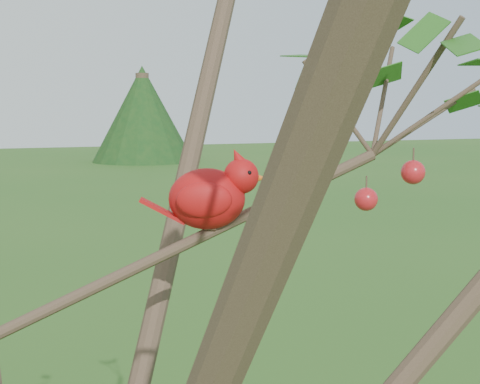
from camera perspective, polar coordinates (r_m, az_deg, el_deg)
The scene contains 2 objects.
crabapple_tree at distance 0.96m, azimuth -14.78°, elevation -2.95°, with size 2.35×2.05×2.95m.
cardinal at distance 1.11m, azimuth -2.25°, elevation -0.27°, with size 0.19×0.12×0.13m.
Camera 1 is at (-0.09, -0.96, 2.28)m, focal length 55.00 mm.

